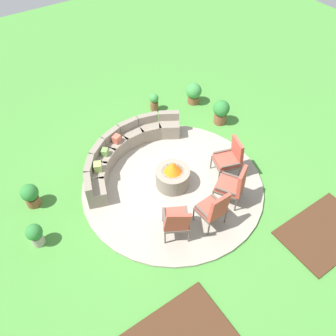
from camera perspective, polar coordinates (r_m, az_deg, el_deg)
ground_plane at (r=8.55m, az=0.75°, el=-2.86°), size 24.00×24.00×0.00m
patio_circle at (r=8.53m, az=0.76°, el=-2.73°), size 4.44×4.44×0.06m
mulch_bed_right at (r=8.47m, az=24.39°, el=-9.58°), size 1.97×1.30×0.04m
fire_pit at (r=8.29m, az=0.78°, el=-1.31°), size 0.82×0.82×0.74m
curved_stone_bench at (r=9.00m, az=-7.27°, el=2.99°), size 3.34×1.78×0.67m
lounge_chair_front_left at (r=7.22m, az=1.37°, el=-8.63°), size 0.76×0.80×1.03m
lounge_chair_front_right at (r=7.43m, az=7.53°, el=-6.69°), size 0.59×0.57×1.05m
lounge_chair_back_left at (r=7.92m, az=10.71°, el=-2.73°), size 0.79×0.82×1.05m
lounge_chair_back_right at (r=8.49m, az=10.22°, el=1.75°), size 0.73×0.71×1.05m
potted_plant_0 at (r=10.57m, az=-2.29°, el=10.91°), size 0.28×0.28×0.56m
potted_plant_1 at (r=7.84m, az=-21.08°, el=-10.16°), size 0.35×0.35×0.60m
potted_plant_2 at (r=10.85m, az=4.27°, el=12.29°), size 0.48×0.48×0.67m
potted_plant_3 at (r=8.53m, az=-21.77°, el=-4.13°), size 0.41×0.41×0.63m
potted_plant_4 at (r=10.12m, az=8.74°, el=9.29°), size 0.47×0.47×0.75m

